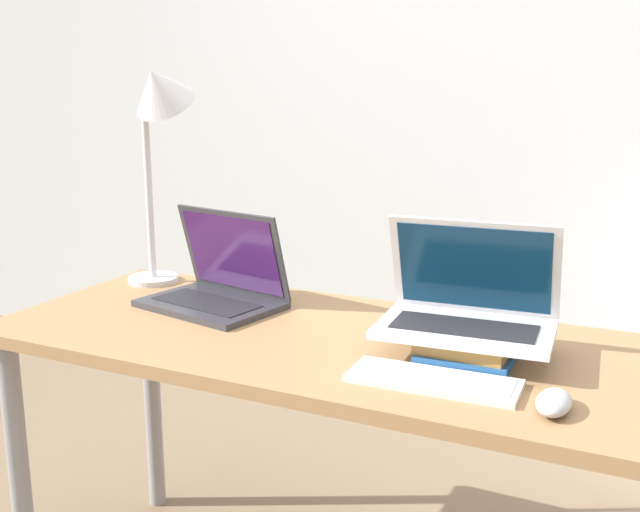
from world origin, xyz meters
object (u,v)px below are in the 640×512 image
laptop_on_books (468,308)px  wireless_keyboard (433,380)px  book_stack (470,344)px  desk_lamp (157,114)px  mouse (554,402)px  laptop_left (218,287)px

laptop_on_books → wireless_keyboard: size_ratio=1.13×
book_stack → desk_lamp: desk_lamp is taller
book_stack → mouse: (0.20, -0.20, -0.01)m
laptop_on_books → desk_lamp: 0.97m
wireless_keyboard → laptop_on_books: bearing=86.1°
wireless_keyboard → book_stack: bearing=82.5°
wireless_keyboard → mouse: (0.22, -0.03, 0.01)m
laptop_on_books → wireless_keyboard: 0.21m
desk_lamp → book_stack: bearing=-10.5°
laptop_left → wireless_keyboard: bearing=-21.9°
wireless_keyboard → desk_lamp: (-0.87, 0.34, 0.46)m
book_stack → mouse: 0.28m
mouse → desk_lamp: desk_lamp is taller
wireless_keyboard → desk_lamp: bearing=158.6°
laptop_on_books → book_stack: bearing=-50.5°
laptop_left → laptop_on_books: (0.65, -0.07, 0.05)m
laptop_on_books → desk_lamp: size_ratio=0.58×
laptop_left → book_stack: size_ratio=1.55×
laptop_on_books → mouse: laptop_on_books is taller
book_stack → laptop_on_books: laptop_on_books is taller
book_stack → mouse: bearing=-45.8°
wireless_keyboard → mouse: 0.22m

